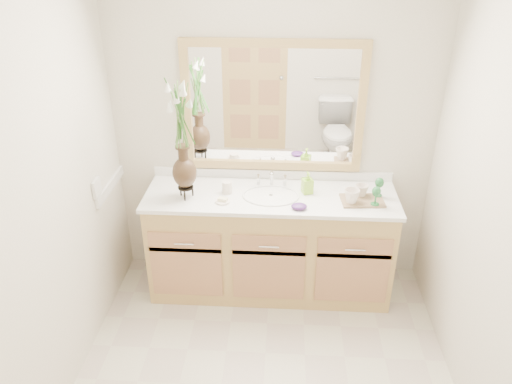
# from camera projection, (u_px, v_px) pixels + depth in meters

# --- Properties ---
(wall_back) EXTENTS (2.40, 0.02, 2.40)m
(wall_back) POSITION_uv_depth(u_px,v_px,m) (273.00, 133.00, 3.71)
(wall_back) COLOR silver
(wall_back) RESTS_ON floor
(wall_left) EXTENTS (0.02, 2.60, 2.40)m
(wall_left) POSITION_uv_depth(u_px,v_px,m) (38.00, 217.00, 2.63)
(wall_left) COLOR silver
(wall_left) RESTS_ON floor
(wall_right) EXTENTS (0.02, 2.60, 2.40)m
(wall_right) POSITION_uv_depth(u_px,v_px,m) (504.00, 232.00, 2.50)
(wall_right) COLOR silver
(wall_right) RESTS_ON floor
(vanity) EXTENTS (1.80, 0.55, 0.80)m
(vanity) POSITION_uv_depth(u_px,v_px,m) (270.00, 244.00, 3.83)
(vanity) COLOR tan
(vanity) RESTS_ON floor
(counter) EXTENTS (1.84, 0.57, 0.03)m
(counter) POSITION_uv_depth(u_px,v_px,m) (271.00, 197.00, 3.64)
(counter) COLOR white
(counter) RESTS_ON vanity
(sink) EXTENTS (0.38, 0.34, 0.23)m
(sink) POSITION_uv_depth(u_px,v_px,m) (271.00, 202.00, 3.64)
(sink) COLOR white
(sink) RESTS_ON counter
(mirror) EXTENTS (1.32, 0.04, 0.97)m
(mirror) POSITION_uv_depth(u_px,v_px,m) (273.00, 107.00, 3.60)
(mirror) COLOR white
(mirror) RESTS_ON wall_back
(switch_plate) EXTENTS (0.02, 0.12, 0.12)m
(switch_plate) POSITION_uv_depth(u_px,v_px,m) (97.00, 188.00, 3.41)
(switch_plate) COLOR white
(switch_plate) RESTS_ON wall_left
(flower_vase) EXTENTS (0.20, 0.20, 0.83)m
(flower_vase) POSITION_uv_depth(u_px,v_px,m) (181.00, 124.00, 3.34)
(flower_vase) COLOR black
(flower_vase) RESTS_ON counter
(tumbler) EXTENTS (0.07, 0.07, 0.09)m
(tumbler) POSITION_uv_depth(u_px,v_px,m) (227.00, 187.00, 3.64)
(tumbler) COLOR silver
(tumbler) RESTS_ON counter
(soap_dish) EXTENTS (0.11, 0.11, 0.03)m
(soap_dish) POSITION_uv_depth(u_px,v_px,m) (223.00, 201.00, 3.53)
(soap_dish) COLOR silver
(soap_dish) RESTS_ON counter
(soap_bottle) EXTENTS (0.08, 0.08, 0.15)m
(soap_bottle) POSITION_uv_depth(u_px,v_px,m) (307.00, 184.00, 3.63)
(soap_bottle) COLOR #8DCE30
(soap_bottle) RESTS_ON counter
(purple_dish) EXTENTS (0.11, 0.09, 0.04)m
(purple_dish) POSITION_uv_depth(u_px,v_px,m) (299.00, 206.00, 3.44)
(purple_dish) COLOR #492369
(purple_dish) RESTS_ON counter
(tray) EXTENTS (0.31, 0.22, 0.01)m
(tray) POSITION_uv_depth(u_px,v_px,m) (362.00, 201.00, 3.54)
(tray) COLOR brown
(tray) RESTS_ON counter
(mug_left) EXTENTS (0.14, 0.14, 0.11)m
(mug_left) POSITION_uv_depth(u_px,v_px,m) (352.00, 196.00, 3.47)
(mug_left) COLOR silver
(mug_left) RESTS_ON tray
(mug_right) EXTENTS (0.13, 0.13, 0.09)m
(mug_right) POSITION_uv_depth(u_px,v_px,m) (362.00, 190.00, 3.56)
(mug_right) COLOR silver
(mug_right) RESTS_ON tray
(goblet_front) EXTENTS (0.06, 0.06, 0.14)m
(goblet_front) POSITION_uv_depth(u_px,v_px,m) (376.00, 193.00, 3.43)
(goblet_front) COLOR #236B33
(goblet_front) RESTS_ON tray
(goblet_back) EXTENTS (0.06, 0.06, 0.14)m
(goblet_back) POSITION_uv_depth(u_px,v_px,m) (379.00, 184.00, 3.55)
(goblet_back) COLOR #236B33
(goblet_back) RESTS_ON tray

